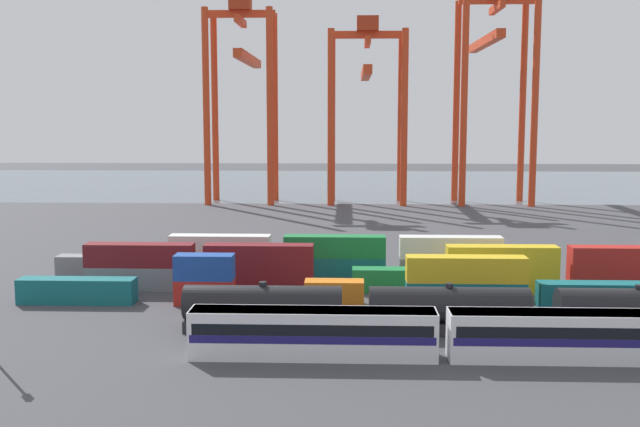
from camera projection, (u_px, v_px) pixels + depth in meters
The scene contains 30 objects.
ground_plane at pixel (397, 241), 117.81m from camera, with size 420.00×420.00×0.00m, color #424247.
harbour_water at pixel (374, 184), 224.06m from camera, with size 400.00×110.00×0.01m, color slate.
passenger_train at pixel (574, 334), 59.22m from camera, with size 60.95×3.14×3.90m.
freight_tank_row at pixel (543, 310), 66.43m from camera, with size 63.94×3.08×4.54m.
shipping_container_0 at pixel (77, 291), 77.95m from camera, with size 12.10×2.44×2.60m, color #146066.
shipping_container_1 at pixel (205, 292), 77.44m from camera, with size 6.04×2.44×2.60m, color #AD211C.
shipping_container_2 at pixel (204, 267), 77.12m from camera, with size 6.04×2.44×2.60m, color #1C4299.
shipping_container_3 at pixel (334, 293), 76.94m from camera, with size 6.04×2.44×2.60m, color orange.
shipping_container_4 at pixel (465, 294), 76.43m from camera, with size 12.10×2.44×2.60m, color #146066.
shipping_container_5 at pixel (466, 269), 76.11m from camera, with size 12.10×2.44×2.60m, color gold.
shipping_container_6 at pixel (598, 295), 75.92m from camera, with size 12.10×2.44×2.60m, color #146066.
shipping_container_7 at pixel (140, 278), 84.25m from camera, with size 12.10×2.44×2.60m, color slate.
shipping_container_8 at pixel (140, 255), 83.93m from camera, with size 12.10×2.44×2.60m, color maroon.
shipping_container_9 at pixel (259, 279), 83.74m from camera, with size 12.10×2.44×2.60m, color maroon.
shipping_container_10 at pixel (259, 256), 83.42m from camera, with size 12.10×2.44×2.60m, color maroon.
shipping_container_11 at pixel (379, 280), 83.23m from camera, with size 6.04×2.44×2.60m, color #197538.
shipping_container_12 at pixel (501, 281), 82.72m from camera, with size 12.10×2.44×2.60m, color gold.
shipping_container_13 at pixel (502, 258), 82.40m from camera, with size 12.10×2.44×2.60m, color gold.
shipping_container_14 at pixel (624, 282), 82.21m from camera, with size 12.10×2.44×2.60m, color #AD211C.
shipping_container_15 at pixel (626, 258), 81.89m from camera, with size 12.10×2.44×2.60m, color #AD211C.
shipping_container_16 at pixel (108, 266), 90.95m from camera, with size 12.10×2.44×2.60m, color slate.
shipping_container_17 at pixel (220, 267), 90.43m from camera, with size 12.10×2.44×2.60m, color #AD211C.
shipping_container_18 at pixel (220, 246), 90.11m from camera, with size 12.10×2.44×2.60m, color silver.
shipping_container_19 at pixel (335, 268), 89.91m from camera, with size 12.10×2.44×2.60m, color #146066.
shipping_container_20 at pixel (335, 247), 89.58m from camera, with size 12.10×2.44×2.60m, color #197538.
shipping_container_21 at pixel (450, 269), 89.38m from camera, with size 12.10×2.44×2.60m, color slate.
shipping_container_22 at pixel (451, 247), 89.06m from camera, with size 12.10×2.44×2.60m, color silver.
gantry_crane_west at pixel (243, 79), 172.37m from camera, with size 15.69×36.78×46.42m.
gantry_crane_central at pixel (367, 91), 171.28m from camera, with size 17.63×33.87×41.73m.
gantry_crane_east at pixel (493, 70), 170.06m from camera, with size 16.83×38.73×49.06m.
Camera 1 is at (-7.71, -76.74, 18.94)m, focal length 42.18 mm.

